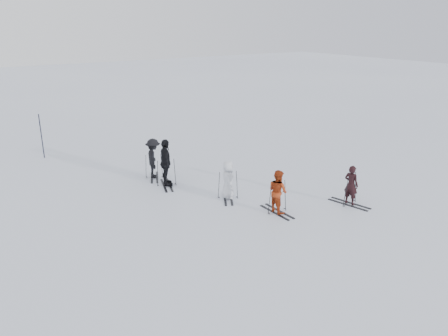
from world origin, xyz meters
name	(u,v)px	position (x,y,z in m)	size (l,w,h in m)	color
ground	(238,199)	(0.00, 0.00, 0.00)	(120.00, 120.00, 0.00)	silver
skier_near_dark	(351,186)	(3.24, -2.80, 0.76)	(0.56, 0.37, 1.53)	black
skier_red	(278,192)	(0.47, -1.82, 0.80)	(0.78, 0.60, 1.60)	#983011
skier_grey	(228,180)	(-0.30, 0.27, 0.75)	(0.74, 0.48, 1.51)	silver
skier_uphill_left	(166,163)	(-1.69, 2.86, 1.00)	(1.17, 0.49, 2.00)	black
skier_uphill_far	(153,159)	(-1.71, 4.06, 0.88)	(1.14, 0.65, 1.76)	black
skis_near_dark	(351,189)	(3.24, -2.80, 0.62)	(0.90, 1.71, 1.25)	black
skis_red	(278,197)	(0.47, -1.82, 0.60)	(0.87, 1.64, 1.20)	black
skis_grey	(228,184)	(-0.30, 0.27, 0.58)	(0.84, 1.59, 1.16)	black
skis_uphill_left	(166,172)	(-1.69, 2.86, 0.60)	(0.87, 1.64, 1.20)	black
skis_uphill_far	(154,166)	(-1.71, 4.06, 0.56)	(0.81, 1.54, 1.12)	black
piste_marker	(42,136)	(-5.14, 9.89, 1.14)	(0.05, 0.05, 2.27)	black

